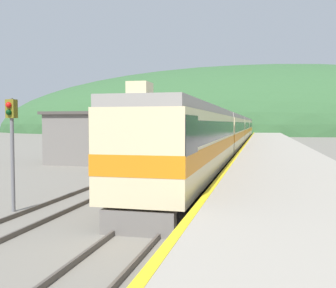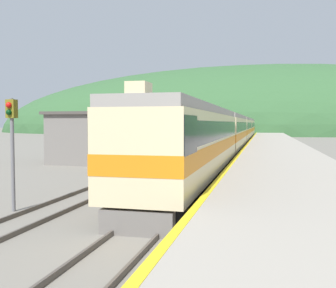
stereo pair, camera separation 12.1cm
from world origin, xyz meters
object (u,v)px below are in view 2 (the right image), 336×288
Objects in this scene: siding_train at (206,134)px; signal_post_siding at (12,131)px; carriage_third at (240,130)px; express_train_lead_car at (194,143)px; carriage_second at (229,133)px; carriage_fourth at (246,128)px.

signal_post_siding is (-1.38, -41.91, 1.29)m from siding_train.
express_train_lead_car is at bearing -90.00° from carriage_third.
carriage_second is at bearing 79.12° from signal_post_siding.
express_train_lead_car reaches higher than carriage_fourth.
express_train_lead_car is at bearing -82.80° from siding_train.
carriage_third is 9.73m from siding_train.
carriage_fourth is 30.13m from siding_train.
express_train_lead_car is 42.67m from carriage_third.
carriage_third is at bearing -90.00° from carriage_fourth.
express_train_lead_car is 1.02× the size of carriage_fourth.
signal_post_siding is (-5.67, -7.95, 0.76)m from express_train_lead_car.
carriage_third is 21.10m from carriage_fourth.
carriage_third is 1.00× the size of carriage_fourth.
signal_post_siding reaches higher than carriage_fourth.
carriage_second is 21.10m from carriage_third.
express_train_lead_car is 4.73× the size of signal_post_siding.
siding_train is (-4.29, 33.96, -0.53)m from express_train_lead_car.
express_train_lead_car is at bearing -90.00° from carriage_second.
carriage_second is 0.43× the size of siding_train.
siding_train is (-4.29, -8.71, -0.51)m from carriage_third.
express_train_lead_car is 0.44× the size of siding_train.
express_train_lead_car is 1.02× the size of carriage_second.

